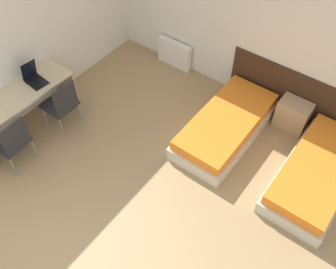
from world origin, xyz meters
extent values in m
cube|color=silver|center=(0.00, 4.43, 1.35)|extent=(6.04, 0.05, 2.70)
cube|color=silver|center=(-2.54, 2.20, 1.35)|extent=(0.05, 5.40, 2.70)
cube|color=#382316|center=(1.22, 4.39, 0.46)|extent=(2.57, 0.03, 0.91)
cube|color=beige|center=(0.45, 3.37, 0.11)|extent=(0.93, 1.97, 0.23)
cube|color=orange|center=(0.45, 3.37, 0.31)|extent=(0.85, 1.89, 0.17)
cube|color=beige|center=(1.99, 3.37, 0.11)|extent=(0.93, 1.97, 0.23)
cube|color=orange|center=(1.99, 3.37, 0.31)|extent=(0.85, 1.89, 0.17)
cube|color=tan|center=(1.22, 4.19, 0.25)|extent=(0.51, 0.35, 0.51)
cube|color=silver|center=(-1.26, 4.31, 0.26)|extent=(0.70, 0.12, 0.52)
cube|color=#C6B28E|center=(-2.21, 1.47, 0.74)|extent=(0.62, 1.90, 0.04)
cube|color=#C6B28E|center=(-2.21, 2.40, 0.36)|extent=(0.56, 0.04, 0.72)
cube|color=#232328|center=(-1.82, 1.95, 0.45)|extent=(0.47, 0.47, 0.05)
cube|color=#232328|center=(-1.60, 1.95, 0.71)|extent=(0.03, 0.42, 0.46)
cylinder|color=slate|center=(-2.02, 1.75, 0.21)|extent=(0.02, 0.02, 0.43)
cylinder|color=slate|center=(-2.02, 2.16, 0.21)|extent=(0.02, 0.02, 0.43)
cylinder|color=slate|center=(-1.62, 1.74, 0.21)|extent=(0.02, 0.02, 0.43)
cylinder|color=slate|center=(-1.61, 2.15, 0.21)|extent=(0.02, 0.02, 0.43)
cube|color=#232328|center=(-1.82, 0.99, 0.45)|extent=(0.49, 0.49, 0.05)
cube|color=#232328|center=(-1.60, 1.00, 0.71)|extent=(0.05, 0.42, 0.46)
cylinder|color=slate|center=(-2.03, 1.18, 0.21)|extent=(0.02, 0.02, 0.43)
cylinder|color=slate|center=(-1.60, 0.79, 0.21)|extent=(0.02, 0.02, 0.43)
cylinder|color=slate|center=(-1.63, 1.20, 0.21)|extent=(0.02, 0.02, 0.43)
cube|color=black|center=(-2.18, 1.90, 0.77)|extent=(0.36, 0.28, 0.02)
cube|color=black|center=(-2.31, 1.91, 0.94)|extent=(0.12, 0.26, 0.33)
camera|label=1|loc=(2.11, -0.39, 4.70)|focal=40.00mm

